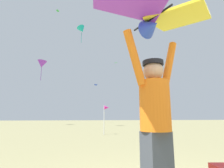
% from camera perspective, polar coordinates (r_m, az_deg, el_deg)
% --- Properties ---
extents(kite_flyer_person, '(0.80, 0.43, 1.92)m').
position_cam_1_polar(kite_flyer_person, '(2.07, 13.64, -11.15)').
color(kite_flyer_person, '#424751').
rests_on(kite_flyer_person, ground).
extents(held_stunt_kite, '(1.69, 1.14, 0.40)m').
position_cam_1_polar(held_stunt_kite, '(2.35, 13.53, 20.95)').
color(held_stunt_kite, black).
extents(distant_kite_blue_mid_right, '(0.75, 0.73, 0.27)m').
position_cam_1_polar(distant_kite_blue_mid_right, '(33.35, -5.19, -0.20)').
color(distant_kite_blue_mid_right, blue).
extents(distant_kite_purple_low_left, '(1.76, 1.69, 2.72)m').
position_cam_1_polar(distant_kite_purple_low_left, '(25.35, -21.45, 5.90)').
color(distant_kite_purple_low_left, purple).
extents(distant_kite_green_high_right, '(0.53, 0.52, 0.15)m').
position_cam_1_polar(distant_kite_green_high_right, '(26.83, 1.21, 6.81)').
color(distant_kite_green_high_right, green).
extents(distant_kite_teal_mid_left, '(1.07, 1.03, 2.12)m').
position_cam_1_polar(distant_kite_teal_mid_left, '(21.22, -9.65, 16.69)').
color(distant_kite_teal_mid_left, '#19B2AD').
extents(distant_kite_green_overhead_distant, '(0.47, 0.51, 0.29)m').
position_cam_1_polar(distant_kite_green_overhead_distant, '(35.61, -16.88, 21.44)').
color(distant_kite_green_overhead_distant, green).
extents(marker_flag, '(0.30, 0.24, 1.65)m').
position_cam_1_polar(marker_flag, '(10.56, -1.89, -8.04)').
color(marker_flag, silver).
rests_on(marker_flag, ground).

